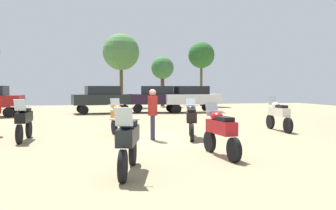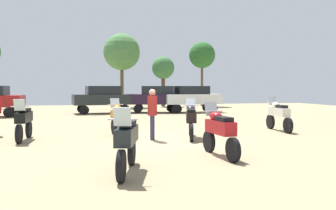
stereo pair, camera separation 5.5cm
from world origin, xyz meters
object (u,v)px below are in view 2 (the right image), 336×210
object	(u,v)px
motorcycle_2	(127,140)
motorcycle_3	(191,119)
motorcycle_6	(24,120)
car_4	(103,97)
motorcycle_5	(220,130)
car_1	(192,97)
tree_3	(163,69)
person_2	(152,110)
tree_5	(122,52)
motorcycle_1	(119,118)
tree_2	(202,55)
motorcycle_9	(279,114)
car_3	(158,97)

from	to	relation	value
motorcycle_2	motorcycle_3	bearing A→B (deg)	-106.74
motorcycle_6	car_4	size ratio (longest dim) A/B	0.47
motorcycle_5	car_1	world-z (taller)	car_1
tree_3	car_4	bearing A→B (deg)	-126.53
person_2	tree_5	size ratio (longest dim) A/B	0.26
motorcycle_5	car_4	xyz separation A→B (m)	(-2.75, 16.98, 0.45)
motorcycle_1	motorcycle_5	world-z (taller)	same
motorcycle_6	car_4	distance (m)	13.21
tree_2	motorcycle_3	bearing A→B (deg)	-108.39
motorcycle_9	tree_2	distance (m)	20.97
car_1	person_2	xyz separation A→B (m)	(-5.21, -13.25, -0.09)
motorcycle_9	tree_3	xyz separation A→B (m)	(-1.13, 20.38, 3.03)
motorcycle_2	motorcycle_5	bearing A→B (deg)	-139.76
motorcycle_1	car_3	xyz separation A→B (m)	(3.76, 12.55, 0.45)
motorcycle_6	car_4	xyz separation A→B (m)	(3.06, 12.84, 0.44)
tree_5	car_3	bearing A→B (deg)	-75.73
motorcycle_2	motorcycle_3	size ratio (longest dim) A/B	1.02
car_1	tree_3	size ratio (longest dim) A/B	0.88
car_3	tree_2	distance (m)	10.89
car_1	motorcycle_6	bearing A→B (deg)	139.15
motorcycle_3	motorcycle_9	world-z (taller)	motorcycle_9
motorcycle_6	tree_5	xyz separation A→B (m)	(5.05, 20.96, 4.56)
motorcycle_2	car_3	size ratio (longest dim) A/B	0.48
motorcycle_6	car_1	world-z (taller)	car_1
motorcycle_2	tree_5	size ratio (longest dim) A/B	0.31
motorcycle_2	motorcycle_3	distance (m)	5.57
car_3	person_2	size ratio (longest dim) A/B	2.48
motorcycle_1	car_3	size ratio (longest dim) A/B	0.46
person_2	tree_3	distance (m)	22.47
car_4	person_2	bearing A→B (deg)	176.37
tree_5	person_2	bearing A→B (deg)	-91.47
motorcycle_9	tree_2	world-z (taller)	tree_2
car_3	car_1	bearing A→B (deg)	-87.39
motorcycle_9	car_4	distance (m)	14.15
motorcycle_6	car_3	bearing A→B (deg)	-117.18
motorcycle_2	motorcycle_6	distance (m)	6.31
motorcycle_1	car_1	distance (m)	13.77
tree_3	car_1	bearing A→B (deg)	-86.30
car_1	car_3	bearing A→B (deg)	79.63
motorcycle_5	car_1	bearing A→B (deg)	71.06
motorcycle_9	car_4	world-z (taller)	car_4
motorcycle_6	person_2	bearing A→B (deg)	172.29
motorcycle_3	motorcycle_6	world-z (taller)	motorcycle_6
motorcycle_3	tree_2	size ratio (longest dim) A/B	0.33
motorcycle_5	motorcycle_9	distance (m)	6.58
motorcycle_2	car_4	world-z (taller)	car_4
car_1	car_3	world-z (taller)	same
tree_2	tree_5	xyz separation A→B (m)	(-8.10, -0.02, 0.15)
tree_2	car_4	bearing A→B (deg)	-141.16
motorcycle_1	motorcycle_9	bearing A→B (deg)	-7.89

